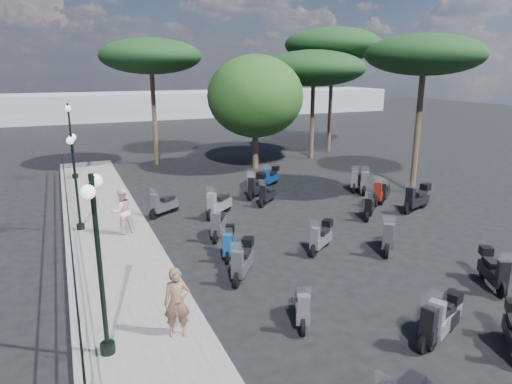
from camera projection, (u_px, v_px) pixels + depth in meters
name	position (u px, v px, depth m)	size (l,w,h in m)	color
ground	(320.00, 249.00, 15.55)	(120.00, 120.00, 0.00)	black
sidewalk	(113.00, 245.00, 15.71)	(3.00, 30.00, 0.15)	#605E5B
railing	(70.00, 229.00, 14.82)	(0.04, 26.04, 1.10)	black
lamp_post_0	(99.00, 256.00, 9.06)	(0.47, 1.13, 3.89)	black
lamp_post_1	(75.00, 175.00, 16.46)	(0.36, 1.06, 3.61)	black
lamp_post_2	(71.00, 136.00, 24.23)	(0.32, 1.19, 4.03)	black
woman	(177.00, 303.00, 10.09)	(0.58, 0.38, 1.60)	brown
pedestrian_far	(122.00, 211.00, 16.35)	(0.82, 0.64, 1.69)	beige
scooter_2	(229.00, 244.00, 14.79)	(0.82, 1.42, 1.21)	black
scooter_3	(243.00, 262.00, 13.28)	(1.16, 1.46, 1.36)	black
scooter_4	(219.00, 205.00, 18.81)	(1.47, 1.25, 1.44)	black
scooter_5	(164.00, 205.00, 18.89)	(1.44, 1.01, 1.31)	black
scooter_7	(439.00, 322.00, 10.17)	(1.62, 0.81, 1.34)	black
scooter_8	(302.00, 307.00, 10.93)	(0.84, 1.44, 1.24)	black
scooter_9	(218.00, 225.00, 16.46)	(0.99, 1.57, 1.39)	black
scooter_10	(256.00, 185.00, 21.87)	(1.34, 1.29, 1.35)	black
scooter_11	(257.00, 187.00, 21.60)	(1.35, 1.31, 1.37)	black
scooter_12	(443.00, 318.00, 10.31)	(1.68, 0.99, 1.45)	black
scooter_14	(321.00, 238.00, 15.24)	(1.35, 1.07, 1.26)	black
scooter_15	(388.00, 237.00, 15.24)	(1.26, 1.45, 1.44)	black
scooter_16	(267.00, 195.00, 20.47)	(1.22, 1.17, 1.27)	black
scooter_17	(271.00, 177.00, 23.64)	(1.33, 1.12, 1.27)	black
scooter_20	(493.00, 271.00, 12.73)	(0.92, 1.50, 1.29)	black
scooter_21	(370.00, 207.00, 18.65)	(1.16, 1.21, 1.21)	black
scooter_22	(380.00, 193.00, 20.63)	(1.42, 1.19, 1.39)	black
scooter_23	(355.00, 181.00, 22.85)	(1.17, 1.43, 1.38)	black
scooter_27	(417.00, 199.00, 19.50)	(1.77, 0.87, 1.46)	black
scooter_28	(384.00, 193.00, 20.86)	(1.24, 1.11, 1.25)	black
scooter_29	(363.00, 183.00, 22.40)	(1.07, 1.65, 1.47)	black
broadleaf_tree	(255.00, 96.00, 26.90)	(5.70, 5.70, 6.74)	#38281E
pine_0	(314.00, 68.00, 29.55)	(6.64, 6.64, 7.09)	#38281E
pine_1	(333.00, 45.00, 31.51)	(6.74, 6.74, 8.67)	#38281E
pine_2	(151.00, 57.00, 27.35)	(6.10, 6.10, 7.69)	#38281E
pine_3	(425.00, 55.00, 20.92)	(5.44, 5.44, 7.49)	#38281E
distant_hills	(127.00, 106.00, 55.03)	(70.00, 8.00, 3.00)	gray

